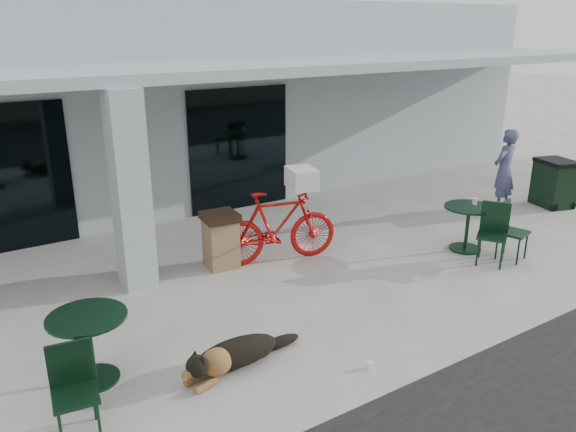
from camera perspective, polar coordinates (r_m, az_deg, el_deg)
ground at (r=8.13m, az=0.75°, el=-10.43°), size 80.00×80.00×0.00m
building at (r=15.02m, az=-17.81°, el=11.42°), size 22.00×7.00×4.50m
storefront_glass_right at (r=12.57m, az=-4.97°, el=6.77°), size 2.40×0.06×2.70m
column at (r=8.88m, az=-15.71°, el=2.38°), size 0.50×0.50×3.12m
overhang at (r=10.30m, az=-10.66°, el=14.31°), size 22.00×2.80×0.18m
bicycle at (r=9.74m, az=-1.12°, el=-1.07°), size 2.25×1.10×1.30m
laundry_basket at (r=9.64m, az=1.40°, el=3.86°), size 0.56×0.67×0.35m
dog at (r=7.05m, az=-5.23°, el=-13.53°), size 1.33×0.71×0.42m
cup_near_dog at (r=7.14m, az=8.27°, el=-14.77°), size 0.09×0.09×0.09m
cafe_table_near at (r=7.05m, az=-19.41°, el=-12.58°), size 1.13×1.13×0.85m
cafe_chair_near at (r=6.23m, az=-20.82°, el=-16.60°), size 0.50×0.53×0.97m
cafe_table_far at (r=10.85m, az=17.73°, el=-1.18°), size 1.17×1.17×0.84m
cafe_chair_far_a at (r=10.66m, az=21.92°, el=-1.49°), size 0.59×0.62×1.03m
cafe_chair_far_b at (r=10.30m, az=20.04°, el=-1.83°), size 0.71×0.69×1.07m
person at (r=13.39m, az=21.12°, el=4.39°), size 0.73×0.54×1.82m
cup_on_table at (r=10.85m, az=18.43°, el=1.44°), size 0.11×0.11×0.12m
trash_receptacle at (r=9.66m, az=-6.83°, el=-2.43°), size 0.62×0.62×0.97m
wheeled_bin at (r=14.21m, az=25.41°, el=3.05°), size 0.87×0.99×1.08m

